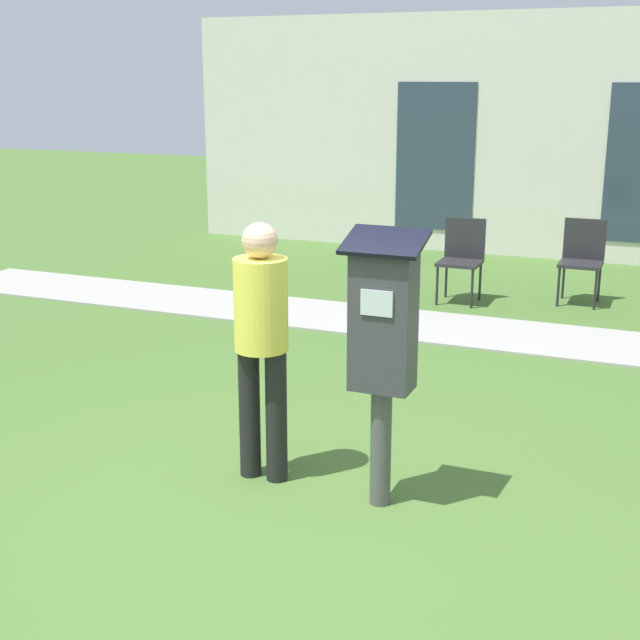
# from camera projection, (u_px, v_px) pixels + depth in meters

# --- Properties ---
(ground_plane) EXTENTS (40.00, 40.00, 0.00)m
(ground_plane) POSITION_uv_depth(u_px,v_px,m) (284.00, 524.00, 4.91)
(ground_plane) COLOR #476B2D
(sidewalk) EXTENTS (12.00, 1.10, 0.02)m
(sidewalk) POSITION_uv_depth(u_px,v_px,m) (463.00, 330.00, 8.60)
(sidewalk) COLOR #A3A099
(sidewalk) RESTS_ON ground
(building_facade) EXTENTS (10.00, 0.26, 3.20)m
(building_facade) POSITION_uv_depth(u_px,v_px,m) (541.00, 137.00, 11.74)
(building_facade) COLOR silver
(building_facade) RESTS_ON ground
(parking_meter) EXTENTS (0.44, 0.31, 1.59)m
(parking_meter) POSITION_uv_depth(u_px,v_px,m) (383.00, 334.00, 4.88)
(parking_meter) COLOR #4C4C4C
(parking_meter) RESTS_ON ground
(person_standing) EXTENTS (0.32, 0.32, 1.58)m
(person_standing) POSITION_uv_depth(u_px,v_px,m) (261.00, 332.00, 5.24)
(person_standing) COLOR black
(person_standing) RESTS_ON ground
(outdoor_chair_left) EXTENTS (0.44, 0.44, 0.90)m
(outdoor_chair_left) POSITION_uv_depth(u_px,v_px,m) (462.00, 253.00, 9.62)
(outdoor_chair_left) COLOR #262628
(outdoor_chair_left) RESTS_ON ground
(outdoor_chair_middle) EXTENTS (0.44, 0.44, 0.90)m
(outdoor_chair_middle) POSITION_uv_depth(u_px,v_px,m) (582.00, 254.00, 9.57)
(outdoor_chair_middle) COLOR #262628
(outdoor_chair_middle) RESTS_ON ground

